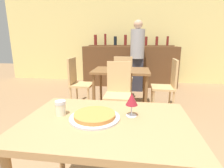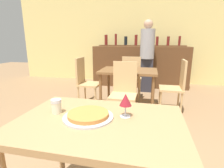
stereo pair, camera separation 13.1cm
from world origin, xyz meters
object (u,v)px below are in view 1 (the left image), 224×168
chair_far_side_back (123,75)px  cheese_shaker (61,108)px  chair_far_side_front (118,88)px  person_standing (137,54)px  pizza_tray (95,116)px  chair_far_side_right (168,82)px  wine_glass (132,100)px  chair_far_side_left (77,80)px

chair_far_side_back → cheese_shaker: (-0.23, -2.64, 0.29)m
chair_far_side_front → person_standing: 1.83m
chair_far_side_back → pizza_tray: chair_far_side_back is taller
chair_far_side_right → wine_glass: size_ratio=5.93×
person_standing → chair_far_side_front: bearing=-99.2°
chair_far_side_left → pizza_tray: (0.86, -2.14, 0.25)m
person_standing → wine_glass: bearing=-90.7°
chair_far_side_back → chair_far_side_front: bearing=90.0°
chair_far_side_left → person_standing: 1.73m
wine_glass → person_standing: bearing=89.3°
chair_far_side_right → pizza_tray: size_ratio=2.88×
pizza_tray → chair_far_side_front: bearing=90.4°
chair_far_side_right → pizza_tray: (-0.83, -2.14, 0.25)m
chair_far_side_left → wine_glass: size_ratio=5.93×
pizza_tray → wine_glass: wine_glass is taller
chair_far_side_front → chair_far_side_back: (0.00, 1.05, 0.00)m
chair_far_side_back → wine_glass: bearing=95.4°
chair_far_side_right → person_standing: (-0.56, 1.24, 0.42)m
chair_far_side_back → person_standing: 0.87m
cheese_shaker → person_standing: 3.39m
chair_far_side_back → wine_glass: chair_far_side_back is taller
chair_far_side_front → chair_far_side_left: (-0.85, 0.53, 0.00)m
chair_far_side_right → person_standing: person_standing is taller
cheese_shaker → chair_far_side_right: bearing=63.1°
chair_far_side_back → person_standing: size_ratio=0.54×
chair_far_side_front → wine_glass: size_ratio=5.93×
pizza_tray → wine_glass: bearing=17.0°
chair_far_side_front → pizza_tray: chair_far_side_front is taller
cheese_shaker → person_standing: bearing=81.3°
cheese_shaker → chair_far_side_left: bearing=106.3°
person_standing → wine_glass: person_standing is taller
wine_glass → chair_far_side_left: bearing=117.8°
wine_glass → chair_far_side_back: bearing=95.4°
chair_far_side_front → cheese_shaker: size_ratio=9.47×
chair_far_side_right → wine_glass: chair_far_side_right is taller
chair_far_side_right → chair_far_side_left: bearing=-90.0°
chair_far_side_right → cheese_shaker: size_ratio=9.47×
chair_far_side_front → chair_far_side_left: size_ratio=1.00×
chair_far_side_front → cheese_shaker: 1.63m
chair_far_side_left → person_standing: size_ratio=0.54×
chair_far_side_front → chair_far_side_back: size_ratio=1.00×
chair_far_side_back → person_standing: (0.28, 0.71, 0.42)m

